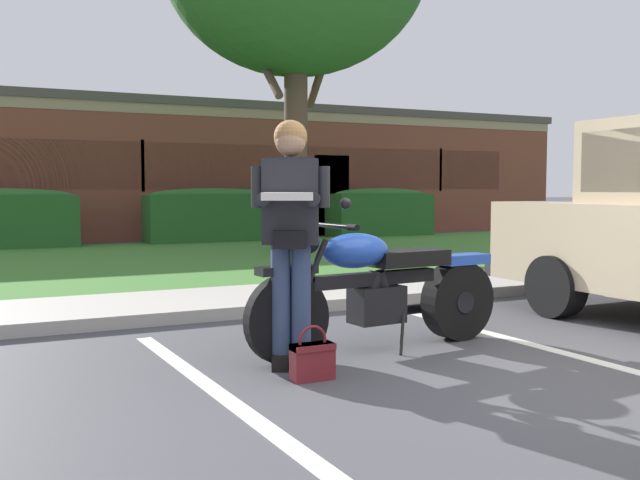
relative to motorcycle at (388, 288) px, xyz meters
name	(u,v)px	position (x,y,z in m)	size (l,w,h in m)	color
ground_plane	(513,384)	(0.22, -1.18, -0.48)	(140.00, 140.00, 0.00)	#424247
curb_strip	(315,305)	(0.22, 1.77, -0.42)	(60.00, 0.20, 0.12)	#ADA89E
concrete_walk	(282,296)	(0.22, 2.62, -0.44)	(60.00, 1.50, 0.08)	#ADA89E
grass_lawn	(180,260)	(0.22, 7.07, -0.45)	(60.00, 7.39, 0.06)	#3D752D
stall_stripe_0	(244,412)	(-1.52, -0.98, -0.48)	(0.12, 4.40, 0.01)	silver
stall_stripe_1	(594,361)	(1.14, -0.98, -0.48)	(0.12, 4.40, 0.01)	silver
motorcycle	(388,288)	(0.00, 0.00, 0.00)	(2.24, 0.82, 1.18)	black
rider_person	(290,223)	(-0.90, -0.20, 0.53)	(0.58, 0.67, 1.70)	black
handbag	(312,358)	(-0.90, -0.54, -0.34)	(0.28, 0.13, 0.36)	maroon
hedge_left	(0,218)	(-2.45, 10.67, 0.17)	(2.92, 0.90, 1.24)	#235623
hedge_center_left	(213,215)	(1.90, 10.67, 0.17)	(2.97, 0.90, 1.24)	#235623
hedge_center_right	(380,212)	(6.25, 10.67, 0.17)	(2.65, 0.90, 1.24)	#235623
brick_building	(113,172)	(0.63, 15.96, 1.22)	(24.75, 8.19, 3.40)	brown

